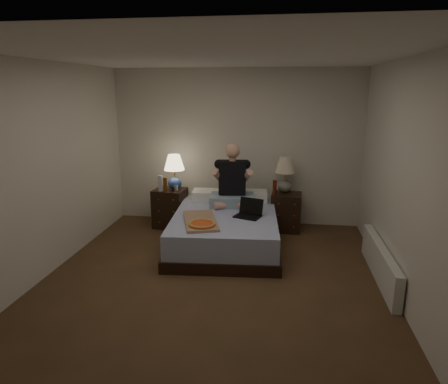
% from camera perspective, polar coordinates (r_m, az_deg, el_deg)
% --- Properties ---
extents(floor, '(4.00, 4.50, 0.00)m').
position_cam_1_polar(floor, '(4.76, -1.59, -12.70)').
color(floor, brown).
rests_on(floor, ground).
extents(ceiling, '(4.00, 4.50, 0.00)m').
position_cam_1_polar(ceiling, '(4.24, -1.84, 18.87)').
color(ceiling, white).
rests_on(ceiling, ground).
extents(wall_back, '(4.00, 0.00, 2.50)m').
position_cam_1_polar(wall_back, '(6.53, 1.71, 6.37)').
color(wall_back, white).
rests_on(wall_back, ground).
extents(wall_front, '(4.00, 0.00, 2.50)m').
position_cam_1_polar(wall_front, '(2.26, -11.74, -10.16)').
color(wall_front, white).
rests_on(wall_front, ground).
extents(wall_left, '(0.00, 4.50, 2.50)m').
position_cam_1_polar(wall_left, '(5.07, -24.60, 2.66)').
color(wall_left, white).
rests_on(wall_left, ground).
extents(wall_right, '(0.00, 4.50, 2.50)m').
position_cam_1_polar(wall_right, '(4.45, 24.55, 1.16)').
color(wall_right, white).
rests_on(wall_right, ground).
extents(bed, '(1.56, 1.99, 0.47)m').
position_cam_1_polar(bed, '(5.68, 0.16, -5.45)').
color(bed, '#5A6EB5').
rests_on(bed, floor).
extents(nightstand_left, '(0.52, 0.48, 0.62)m').
position_cam_1_polar(nightstand_left, '(6.50, -7.69, -2.27)').
color(nightstand_left, black).
rests_on(nightstand_left, floor).
extents(nightstand_right, '(0.48, 0.44, 0.59)m').
position_cam_1_polar(nightstand_right, '(6.36, 8.86, -2.84)').
color(nightstand_right, black).
rests_on(nightstand_right, floor).
extents(lamp_left, '(0.40, 0.40, 0.56)m').
position_cam_1_polar(lamp_left, '(6.34, -7.09, 2.82)').
color(lamp_left, '#284593').
rests_on(lamp_left, nightstand_left).
extents(lamp_right, '(0.40, 0.40, 0.56)m').
position_cam_1_polar(lamp_right, '(6.30, 8.72, 2.42)').
color(lamp_right, gray).
rests_on(lamp_right, nightstand_right).
extents(water_bottle, '(0.07, 0.07, 0.25)m').
position_cam_1_polar(water_bottle, '(6.29, -9.06, 1.22)').
color(water_bottle, silver).
rests_on(water_bottle, nightstand_left).
extents(soda_can, '(0.07, 0.07, 0.10)m').
position_cam_1_polar(soda_can, '(6.28, -6.87, 0.56)').
color(soda_can, beige).
rests_on(soda_can, nightstand_left).
extents(beer_bottle_left, '(0.06, 0.06, 0.23)m').
position_cam_1_polar(beer_bottle_left, '(6.25, -8.38, 1.06)').
color(beer_bottle_left, '#62390E').
rests_on(beer_bottle_left, nightstand_left).
extents(beer_bottle_right, '(0.06, 0.06, 0.23)m').
position_cam_1_polar(beer_bottle_right, '(6.16, 7.25, 0.63)').
color(beer_bottle_right, '#5D1B0D').
rests_on(beer_bottle_right, nightstand_right).
extents(person, '(0.71, 0.58, 0.93)m').
position_cam_1_polar(person, '(5.91, 1.19, 2.43)').
color(person, black).
rests_on(person, bed).
extents(laptop, '(0.42, 0.38, 0.24)m').
position_cam_1_polar(laptop, '(5.44, 3.40, -2.41)').
color(laptop, black).
rests_on(laptop, bed).
extents(pizza_box, '(0.61, 0.85, 0.08)m').
position_cam_1_polar(pizza_box, '(5.06, -3.17, -4.70)').
color(pizza_box, tan).
rests_on(pizza_box, bed).
extents(radiator, '(0.10, 1.60, 0.40)m').
position_cam_1_polar(radiator, '(5.09, 21.41, -9.39)').
color(radiator, silver).
rests_on(radiator, floor).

